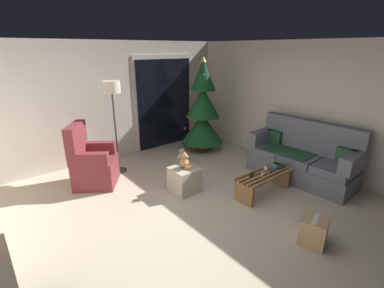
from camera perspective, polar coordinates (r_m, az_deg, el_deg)
ground_plane at (r=4.17m, az=1.87°, el=-14.80°), size 7.00×7.00×0.00m
wall_back at (r=6.19m, az=-17.09°, el=8.39°), size 5.72×0.12×2.50m
wall_right at (r=5.86m, az=23.83°, el=7.00°), size 0.12×6.00×2.50m
patio_door_frame at (r=6.80m, az=-5.74°, el=8.78°), size 1.60×0.02×2.20m
patio_door_glass at (r=6.79m, az=-5.64°, el=8.34°), size 1.50×0.02×2.10m
couch at (r=5.52m, az=22.07°, el=-2.71°), size 0.85×1.97×1.08m
coffee_table at (r=4.78m, az=14.71°, el=-7.29°), size 1.10×0.40×0.37m
remote_graphite at (r=4.85m, az=16.19°, el=-5.34°), size 0.15×0.12×0.02m
remote_silver at (r=4.67m, az=14.44°, el=-6.16°), size 0.16×0.11×0.02m
remote_black at (r=4.62m, az=12.40°, el=-6.24°), size 0.16×0.11×0.02m
remote_white at (r=4.90m, az=15.11°, el=-4.95°), size 0.15×0.13×0.02m
book_stack at (r=5.01m, az=17.35°, el=-4.29°), size 0.27×0.21×0.07m
cell_phone at (r=4.98m, az=17.41°, el=-3.94°), size 0.08×0.15×0.01m
christmas_tree at (r=6.38m, az=2.25°, el=6.83°), size 0.98×0.98×2.17m
armchair at (r=5.18m, az=-20.10°, el=-3.87°), size 0.96×0.95×1.13m
floor_lamp at (r=5.30m, az=-16.29°, el=9.53°), size 0.32×0.32×1.78m
ottoman at (r=4.72m, az=-1.56°, el=-7.41°), size 0.44×0.44×0.43m
teddy_bear_honey at (r=4.58m, az=-1.46°, el=-3.67°), size 0.22×0.21×0.29m
teddy_bear_cream_by_tree at (r=5.98m, az=-2.23°, el=-2.43°), size 0.20×0.19×0.29m
cardboard_box_taped_mid_floor at (r=3.92m, az=24.03°, el=-16.21°), size 0.40×0.38×0.35m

